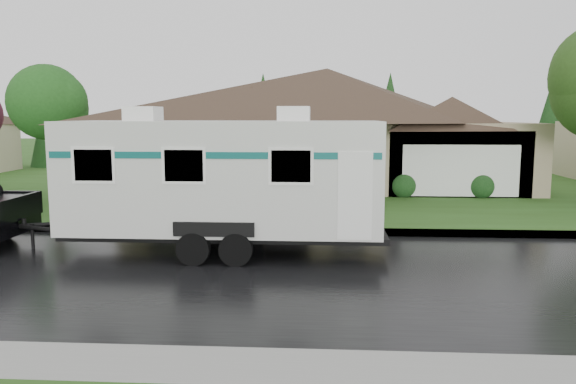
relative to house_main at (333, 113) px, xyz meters
name	(u,v)px	position (x,y,z in m)	size (l,w,h in m)	color
ground	(251,251)	(-2.29, -13.84, -3.59)	(140.00, 140.00, 0.00)	#2A4E18
road	(240,273)	(-2.29, -15.84, -3.59)	(140.00, 8.00, 0.01)	black
curb	(261,231)	(-2.29, -11.59, -3.52)	(140.00, 0.50, 0.15)	gray
lawn	(288,181)	(-2.29, 1.16, -3.52)	(140.00, 26.00, 0.15)	#2A4E18
house_main	(333,113)	(0.00, 0.00, 0.00)	(19.44, 10.80, 6.90)	tan
tree_left_green	(52,105)	(-11.13, -6.11, 0.29)	(3.25, 3.25, 5.38)	#382B1E
shrub_row	(327,184)	(-0.29, -4.54, -2.94)	(13.60, 1.00, 1.00)	#143814
travel_trailer	(223,176)	(-2.97, -13.93, -1.63)	(8.22, 2.89, 3.69)	silver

